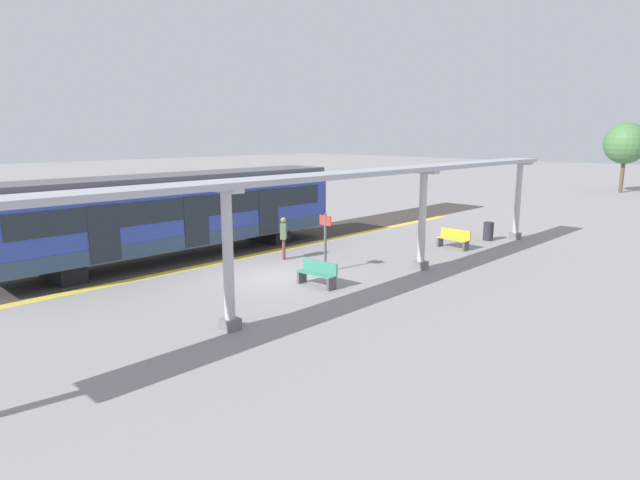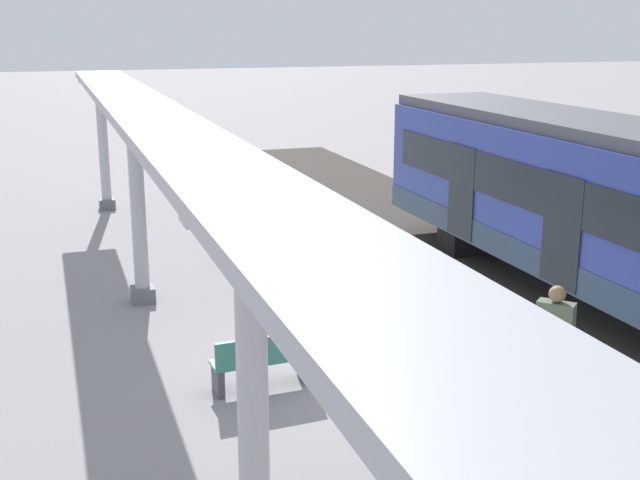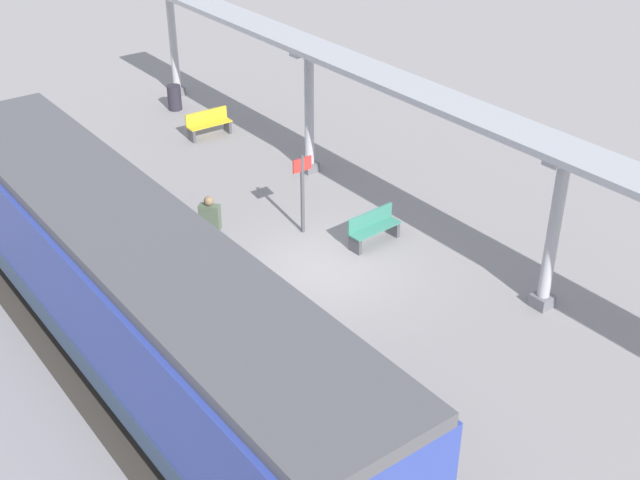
{
  "view_description": "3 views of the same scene",
  "coord_description": "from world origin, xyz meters",
  "px_view_note": "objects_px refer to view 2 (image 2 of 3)",
  "views": [
    {
      "loc": [
        14.01,
        -12.07,
        5.08
      ],
      "look_at": [
        0.82,
        1.39,
        1.27
      ],
      "focal_mm": 29.54,
      "sensor_mm": 36.0,
      "label": 1
    },
    {
      "loc": [
        4.63,
        11.01,
        5.22
      ],
      "look_at": [
        -0.22,
        -3.44,
        1.18
      ],
      "focal_mm": 46.01,
      "sensor_mm": 36.0,
      "label": 2
    },
    {
      "loc": [
        -10.21,
        -13.54,
        10.76
      ],
      "look_at": [
        -0.17,
        -0.26,
        1.0
      ],
      "focal_mm": 46.09,
      "sensor_mm": 36.0,
      "label": 3
    }
  ],
  "objects_px": {
    "train_near_carriage": "(625,218)",
    "passenger_waiting_near_edge": "(554,331)",
    "platform_info_sign": "(374,331)",
    "bench_mid_platform": "(263,361)",
    "canopy_pillar_third": "(253,411)",
    "canopy_pillar_nearest": "(103,144)",
    "canopy_pillar_second": "(138,206)"
  },
  "relations": [
    {
      "from": "canopy_pillar_second",
      "to": "passenger_waiting_near_edge",
      "type": "xyz_separation_m",
      "value": [
        -4.92,
        6.29,
        -0.81
      ]
    },
    {
      "from": "canopy_pillar_second",
      "to": "passenger_waiting_near_edge",
      "type": "distance_m",
      "value": 8.03
    },
    {
      "from": "canopy_pillar_second",
      "to": "canopy_pillar_third",
      "type": "bearing_deg",
      "value": 90.0
    },
    {
      "from": "train_near_carriage",
      "to": "platform_info_sign",
      "type": "height_order",
      "value": "train_near_carriage"
    },
    {
      "from": "platform_info_sign",
      "to": "canopy_pillar_third",
      "type": "bearing_deg",
      "value": 50.75
    },
    {
      "from": "bench_mid_platform",
      "to": "platform_info_sign",
      "type": "relative_size",
      "value": 0.69
    },
    {
      "from": "canopy_pillar_third",
      "to": "platform_info_sign",
      "type": "distance_m",
      "value": 3.72
    },
    {
      "from": "train_near_carriage",
      "to": "passenger_waiting_near_edge",
      "type": "distance_m",
      "value": 4.39
    },
    {
      "from": "canopy_pillar_third",
      "to": "platform_info_sign",
      "type": "xyz_separation_m",
      "value": [
        -2.33,
        -2.85,
        -0.58
      ]
    },
    {
      "from": "canopy_pillar_third",
      "to": "passenger_waiting_near_edge",
      "type": "relative_size",
      "value": 2.14
    },
    {
      "from": "canopy_pillar_third",
      "to": "train_near_carriage",
      "type": "bearing_deg",
      "value": -146.67
    },
    {
      "from": "train_near_carriage",
      "to": "platform_info_sign",
      "type": "xyz_separation_m",
      "value": [
        5.9,
        2.56,
        -0.51
      ]
    },
    {
      "from": "platform_info_sign",
      "to": "canopy_pillar_second",
      "type": "bearing_deg",
      "value": -68.95
    },
    {
      "from": "bench_mid_platform",
      "to": "canopy_pillar_nearest",
      "type": "bearing_deg",
      "value": -84.71
    },
    {
      "from": "train_near_carriage",
      "to": "canopy_pillar_second",
      "type": "bearing_deg",
      "value": -22.93
    },
    {
      "from": "canopy_pillar_third",
      "to": "passenger_waiting_near_edge",
      "type": "height_order",
      "value": "canopy_pillar_third"
    },
    {
      "from": "canopy_pillar_third",
      "to": "bench_mid_platform",
      "type": "relative_size",
      "value": 2.47
    },
    {
      "from": "canopy_pillar_nearest",
      "to": "canopy_pillar_third",
      "type": "distance_m",
      "value": 17.53
    },
    {
      "from": "canopy_pillar_third",
      "to": "passenger_waiting_near_edge",
      "type": "xyz_separation_m",
      "value": [
        -4.92,
        -2.61,
        -0.81
      ]
    },
    {
      "from": "train_near_carriage",
      "to": "bench_mid_platform",
      "type": "bearing_deg",
      "value": 8.41
    },
    {
      "from": "canopy_pillar_second",
      "to": "passenger_waiting_near_edge",
      "type": "relative_size",
      "value": 2.14
    },
    {
      "from": "platform_info_sign",
      "to": "bench_mid_platform",
      "type": "bearing_deg",
      "value": -54.06
    },
    {
      "from": "platform_info_sign",
      "to": "canopy_pillar_nearest",
      "type": "bearing_deg",
      "value": -81.0
    },
    {
      "from": "train_near_carriage",
      "to": "canopy_pillar_third",
      "type": "height_order",
      "value": "canopy_pillar_third"
    },
    {
      "from": "platform_info_sign",
      "to": "passenger_waiting_near_edge",
      "type": "relative_size",
      "value": 1.25
    },
    {
      "from": "canopy_pillar_third",
      "to": "platform_info_sign",
      "type": "bearing_deg",
      "value": -129.25
    },
    {
      "from": "train_near_carriage",
      "to": "canopy_pillar_second",
      "type": "relative_size",
      "value": 3.93
    },
    {
      "from": "canopy_pillar_nearest",
      "to": "platform_info_sign",
      "type": "xyz_separation_m",
      "value": [
        -2.33,
        14.69,
        -0.58
      ]
    },
    {
      "from": "passenger_waiting_near_edge",
      "to": "train_near_carriage",
      "type": "bearing_deg",
      "value": -139.65
    },
    {
      "from": "train_near_carriage",
      "to": "passenger_waiting_near_edge",
      "type": "relative_size",
      "value": 8.44
    },
    {
      "from": "canopy_pillar_second",
      "to": "canopy_pillar_third",
      "type": "relative_size",
      "value": 1.0
    },
    {
      "from": "canopy_pillar_second",
      "to": "canopy_pillar_third",
      "type": "distance_m",
      "value": 8.89
    }
  ]
}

